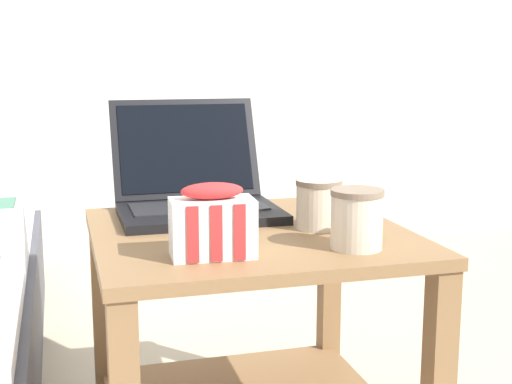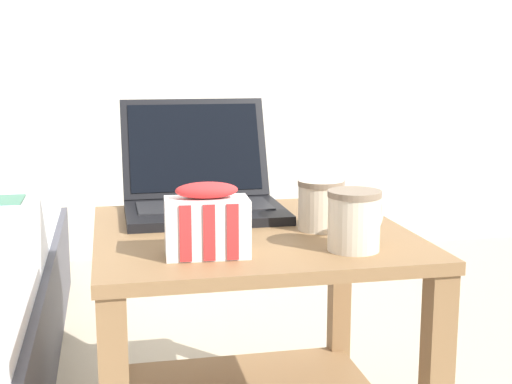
# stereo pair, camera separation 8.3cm
# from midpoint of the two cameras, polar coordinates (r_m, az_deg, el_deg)

# --- Properties ---
(bedside_table) EXTENTS (0.58, 0.56, 0.49)m
(bedside_table) POSITION_cam_midpoint_polar(r_m,az_deg,el_deg) (1.38, 1.38, -10.12)
(bedside_table) COLOR olive
(bedside_table) RESTS_ON ground_plane
(laptop) EXTENTS (0.32, 0.32, 0.23)m
(laptop) POSITION_cam_midpoint_polar(r_m,az_deg,el_deg) (1.48, -2.78, 0.16)
(laptop) COLOR black
(laptop) RESTS_ON bedside_table
(mug_front_left) EXTENTS (0.12, 0.10, 0.10)m
(mug_front_left) POSITION_cam_midpoint_polar(r_m,az_deg,el_deg) (1.20, 9.90, -2.00)
(mug_front_left) COLOR beige
(mug_front_left) RESTS_ON bedside_table
(mug_front_right) EXTENTS (0.12, 0.10, 0.09)m
(mug_front_right) POSITION_cam_midpoint_polar(r_m,az_deg,el_deg) (1.33, 7.13, -0.84)
(mug_front_right) COLOR beige
(mug_front_right) RESTS_ON bedside_table
(snack_bag) EXTENTS (0.14, 0.08, 0.12)m
(snack_bag) POSITION_cam_midpoint_polar(r_m,az_deg,el_deg) (1.15, -1.88, -2.52)
(snack_bag) COLOR white
(snack_bag) RESTS_ON bedside_table
(cell_phone) EXTENTS (0.10, 0.15, 0.01)m
(cell_phone) POSITION_cam_midpoint_polar(r_m,az_deg,el_deg) (1.49, 7.31, -1.50)
(cell_phone) COLOR black
(cell_phone) RESTS_ON bedside_table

